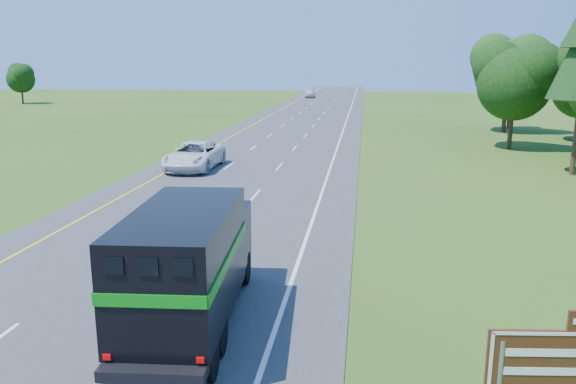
% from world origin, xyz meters
% --- Properties ---
extents(road, '(15.00, 260.00, 0.04)m').
position_xyz_m(road, '(0.00, 50.00, 0.02)').
color(road, '#38383A').
rests_on(road, ground).
extents(lane_markings, '(11.15, 260.00, 0.01)m').
position_xyz_m(lane_markings, '(0.00, 50.00, 0.04)').
color(lane_markings, yellow).
rests_on(lane_markings, road).
extents(horse_truck, '(3.03, 8.12, 3.53)m').
position_xyz_m(horse_truck, '(3.11, 13.07, 1.93)').
color(horse_truck, black).
rests_on(horse_truck, road).
extents(white_suv, '(3.15, 6.73, 1.86)m').
position_xyz_m(white_suv, '(-3.95, 36.57, 0.97)').
color(white_suv, silver).
rests_on(white_suv, road).
extents(far_car, '(2.10, 4.99, 1.69)m').
position_xyz_m(far_car, '(-4.01, 120.41, 0.88)').
color(far_car, silver).
rests_on(far_car, road).
extents(exit_sign, '(2.02, 0.28, 3.43)m').
position_xyz_m(exit_sign, '(10.94, 7.76, 2.23)').
color(exit_sign, gray).
rests_on(exit_sign, ground).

